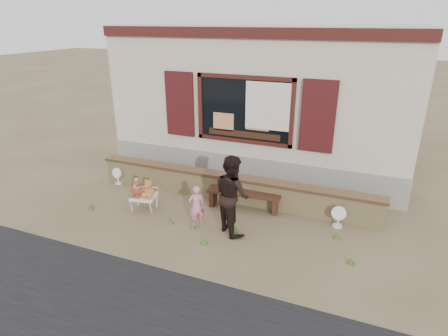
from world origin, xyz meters
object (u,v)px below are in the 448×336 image
at_px(child, 197,206).
at_px(teddy_bear_right, 149,188).
at_px(adult, 232,194).
at_px(bench, 244,196).
at_px(teddy_bear_left, 137,187).
at_px(folding_chair, 144,197).

bearing_deg(child, teddy_bear_right, -50.05).
bearing_deg(child, adult, 147.34).
distance_m(bench, adult, 1.14).
bearing_deg(teddy_bear_left, bench, 9.78).
bearing_deg(teddy_bear_left, child, -18.89).
bearing_deg(teddy_bear_left, folding_chair, 0.00).
xyz_separation_m(bench, adult, (0.09, -1.02, 0.52)).
xyz_separation_m(teddy_bear_right, adult, (2.09, -0.15, 0.29)).
bearing_deg(child, folding_chair, -47.96).
distance_m(child, adult, 0.85).
bearing_deg(folding_chair, teddy_bear_left, -180.00).
bearing_deg(adult, bench, -46.09).
distance_m(folding_chair, child, 1.49).
xyz_separation_m(child, adult, (0.76, 0.09, 0.37)).
height_order(teddy_bear_right, adult, adult).
relative_size(bench, teddy_bear_left, 4.05).
bearing_deg(bench, teddy_bear_right, -161.95).
bearing_deg(teddy_bear_right, child, -22.74).
height_order(child, adult, adult).
relative_size(folding_chair, teddy_bear_right, 1.49).
height_order(folding_chair, adult, adult).
distance_m(teddy_bear_left, adult, 2.38).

